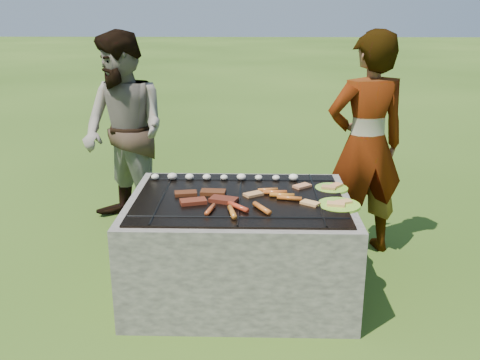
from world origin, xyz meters
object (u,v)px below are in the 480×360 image
(plate_near, at_px, (339,205))
(plate_far, at_px, (332,188))
(fire_pit, at_px, (240,248))
(cook, at_px, (366,146))
(bystander, at_px, (124,133))

(plate_near, bearing_deg, plate_far, 89.85)
(fire_pit, xyz_separation_m, cook, (0.84, 0.61, 0.49))
(fire_pit, bearing_deg, cook, 35.90)
(fire_pit, bearing_deg, plate_far, 18.13)
(plate_far, bearing_deg, plate_near, -90.15)
(cook, bearing_deg, fire_pit, 22.31)
(cook, bearing_deg, bystander, -26.89)
(plate_near, xyz_separation_m, cook, (0.28, 0.72, 0.16))
(plate_near, distance_m, cook, 0.79)
(fire_pit, relative_size, cook, 0.84)
(fire_pit, height_order, plate_near, plate_near)
(plate_near, bearing_deg, cook, 68.71)
(plate_near, height_order, bystander, bystander)
(bystander, bearing_deg, cook, 25.44)
(plate_near, xyz_separation_m, bystander, (-1.47, 1.14, 0.15))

